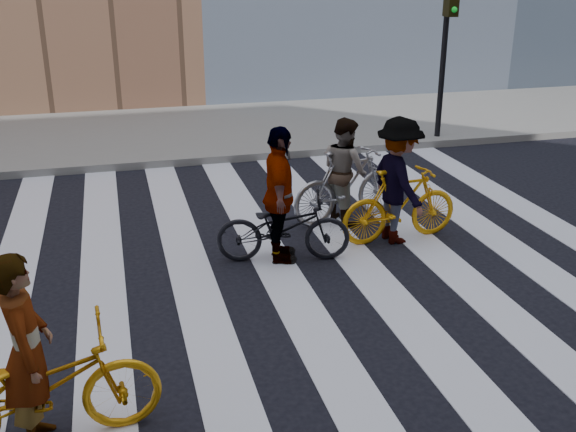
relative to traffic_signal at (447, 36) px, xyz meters
name	(u,v)px	position (x,y,z in m)	size (l,w,h in m)	color
ground	(319,266)	(-4.40, -5.32, -2.28)	(100.00, 100.00, 0.00)	black
sidewalk_far	(222,130)	(-4.40, 2.18, -2.20)	(100.00, 5.00, 0.15)	gray
zebra_crosswalk	(319,265)	(-4.40, -5.32, -2.27)	(8.25, 10.00, 0.01)	silver
traffic_signal	(447,36)	(0.00, 0.00, 0.00)	(0.22, 0.42, 3.33)	black
bike_yellow_left	(39,389)	(-7.62, -8.01, -1.77)	(0.68, 1.95, 1.02)	orange
bike_silver_mid	(347,185)	(-3.49, -3.83, -1.71)	(0.53, 1.88, 1.13)	#9899A1
bike_yellow_right	(400,205)	(-3.04, -4.77, -1.75)	(0.50, 1.78, 1.07)	#F5A10D
bike_dark_rear	(283,228)	(-4.80, -5.01, -1.82)	(0.61, 1.76, 0.93)	black
rider_left	(27,352)	(-7.67, -8.01, -1.42)	(0.63, 0.41, 1.73)	slate
rider_mid	(345,170)	(-3.54, -3.83, -1.48)	(0.78, 0.61, 1.60)	slate
rider_right	(398,181)	(-3.09, -4.77, -1.39)	(1.15, 0.66, 1.79)	slate
rider_rear	(279,196)	(-4.85, -5.01, -1.37)	(1.07, 0.44, 1.82)	slate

